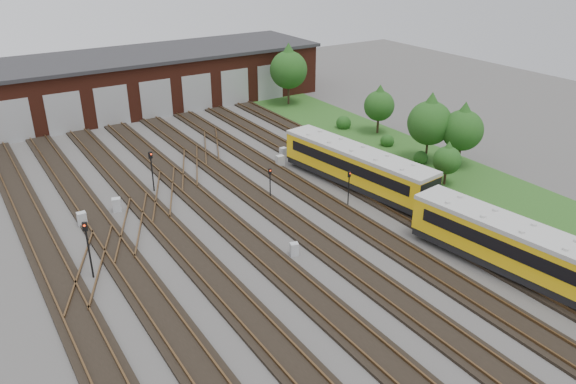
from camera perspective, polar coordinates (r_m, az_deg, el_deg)
ground at (r=37.01m, az=1.40°, el=-6.65°), size 120.00×120.00×0.00m
track_network at (r=37.29m, az=0.68°, el=-6.19°), size 30.40×70.00×0.33m
maintenance_shed at (r=70.28m, az=-17.38°, el=10.48°), size 51.00×12.50×6.35m
grass_verge at (r=55.01m, az=12.12°, el=3.73°), size 8.00×55.00×0.05m
metro_train at (r=36.90m, az=22.82°, el=-5.51°), size 4.59×46.97×3.05m
signal_mast_0 at (r=35.82m, az=-19.68°, el=-4.90°), size 0.32×0.31×3.84m
signal_mast_1 at (r=46.66m, az=-13.69°, el=2.56°), size 0.31×0.30×3.42m
signal_mast_2 at (r=44.13m, az=-1.83°, el=1.28°), size 0.25×0.23×2.62m
signal_mast_3 at (r=43.27m, az=6.20°, el=0.83°), size 0.25×0.23×2.85m
relay_cabinet_0 at (r=44.57m, az=-17.01°, el=-1.26°), size 0.77×0.70×1.08m
relay_cabinet_1 at (r=43.23m, az=-20.19°, el=-2.60°), size 0.64×0.54×1.04m
relay_cabinet_2 at (r=37.02m, az=0.63°, el=-5.83°), size 0.65×0.59×0.90m
relay_cabinet_3 at (r=52.94m, az=-0.51°, el=4.01°), size 0.65×0.56×0.99m
relay_cabinet_4 at (r=50.74m, az=-0.80°, el=3.13°), size 0.71×0.60×1.11m
tree_0 at (r=69.15m, az=0.05°, el=12.75°), size 4.53×4.53×7.51m
tree_1 at (r=59.59m, az=9.27°, el=8.99°), size 3.17×3.17×5.24m
tree_2 at (r=52.28m, az=14.25°, el=7.32°), size 3.99×3.99×6.62m
tree_3 at (r=48.24m, az=15.90°, el=3.44°), size 2.34×2.34×3.88m
tree_4 at (r=52.14m, az=17.37°, el=6.48°), size 3.65×3.65×6.05m
bush_0 at (r=53.07m, az=13.35°, el=3.57°), size 1.33×1.33×1.33m
bush_1 at (r=56.80m, az=10.06°, el=5.30°), size 1.36×1.36×1.36m
bush_2 at (r=61.45m, az=5.68°, el=7.19°), size 1.61×1.61×1.61m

